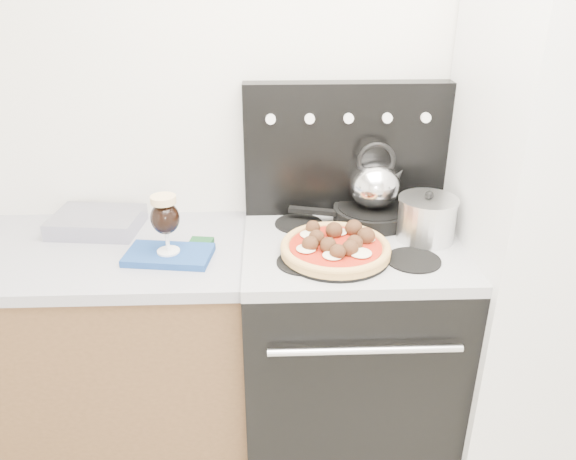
{
  "coord_description": "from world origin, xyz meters",
  "views": [
    {
      "loc": [
        -0.21,
        -0.58,
        1.8
      ],
      "look_at": [
        -0.15,
        1.05,
        1.03
      ],
      "focal_mm": 35.0,
      "sensor_mm": 36.0,
      "label": 1
    }
  ],
  "objects_px": {
    "stove_body": "(346,352)",
    "pizza_pan": "(335,254)",
    "oven_mitt": "(169,255)",
    "stock_pot": "(426,220)",
    "beer_glass": "(166,224)",
    "tea_kettle": "(375,181)",
    "skillet": "(372,214)",
    "fridge": "(553,233)",
    "base_cabinet": "(61,357)",
    "pizza": "(336,246)"
  },
  "relations": [
    {
      "from": "stove_body",
      "to": "pizza_pan",
      "type": "bearing_deg",
      "value": -124.74
    },
    {
      "from": "oven_mitt",
      "to": "stock_pot",
      "type": "xyz_separation_m",
      "value": [
        0.89,
        0.08,
        0.08
      ]
    },
    {
      "from": "oven_mitt",
      "to": "beer_glass",
      "type": "xyz_separation_m",
      "value": [
        0.0,
        0.0,
        0.12
      ]
    },
    {
      "from": "stove_body",
      "to": "beer_glass",
      "type": "height_order",
      "value": "beer_glass"
    },
    {
      "from": "pizza_pan",
      "to": "tea_kettle",
      "type": "bearing_deg",
      "value": 58.46
    },
    {
      "from": "beer_glass",
      "to": "skillet",
      "type": "height_order",
      "value": "beer_glass"
    },
    {
      "from": "fridge",
      "to": "skillet",
      "type": "xyz_separation_m",
      "value": [
        -0.6,
        0.2,
        -0.0
      ]
    },
    {
      "from": "stove_body",
      "to": "pizza_pan",
      "type": "xyz_separation_m",
      "value": [
        -0.07,
        -0.11,
        0.49
      ]
    },
    {
      "from": "base_cabinet",
      "to": "beer_glass",
      "type": "relative_size",
      "value": 7.01
    },
    {
      "from": "beer_glass",
      "to": "stock_pot",
      "type": "xyz_separation_m",
      "value": [
        0.89,
        0.08,
        -0.04
      ]
    },
    {
      "from": "stove_body",
      "to": "pizza",
      "type": "distance_m",
      "value": 0.53
    },
    {
      "from": "skillet",
      "to": "tea_kettle",
      "type": "relative_size",
      "value": 1.41
    },
    {
      "from": "oven_mitt",
      "to": "stove_body",
      "type": "bearing_deg",
      "value": 5.79
    },
    {
      "from": "base_cabinet",
      "to": "skillet",
      "type": "height_order",
      "value": "skillet"
    },
    {
      "from": "tea_kettle",
      "to": "pizza",
      "type": "bearing_deg",
      "value": -130.53
    },
    {
      "from": "tea_kettle",
      "to": "skillet",
      "type": "bearing_deg",
      "value": 0.0
    },
    {
      "from": "oven_mitt",
      "to": "beer_glass",
      "type": "bearing_deg",
      "value": 0.0
    },
    {
      "from": "stove_body",
      "to": "tea_kettle",
      "type": "bearing_deg",
      "value": 60.47
    },
    {
      "from": "fridge",
      "to": "pizza_pan",
      "type": "xyz_separation_m",
      "value": [
        -0.77,
        -0.08,
        -0.02
      ]
    },
    {
      "from": "stove_body",
      "to": "tea_kettle",
      "type": "xyz_separation_m",
      "value": [
        0.1,
        0.18,
        0.64
      ]
    },
    {
      "from": "oven_mitt",
      "to": "tea_kettle",
      "type": "xyz_separation_m",
      "value": [
        0.73,
        0.24,
        0.17
      ]
    },
    {
      "from": "beer_glass",
      "to": "pizza_pan",
      "type": "distance_m",
      "value": 0.57
    },
    {
      "from": "pizza",
      "to": "tea_kettle",
      "type": "bearing_deg",
      "value": 58.46
    },
    {
      "from": "fridge",
      "to": "pizza",
      "type": "bearing_deg",
      "value": -174.08
    },
    {
      "from": "base_cabinet",
      "to": "pizza",
      "type": "relative_size",
      "value": 3.98
    },
    {
      "from": "fridge",
      "to": "pizza",
      "type": "xyz_separation_m",
      "value": [
        -0.77,
        -0.08,
        0.01
      ]
    },
    {
      "from": "stove_body",
      "to": "fridge",
      "type": "distance_m",
      "value": 0.87
    },
    {
      "from": "oven_mitt",
      "to": "pizza_pan",
      "type": "height_order",
      "value": "pizza_pan"
    },
    {
      "from": "pizza_pan",
      "to": "stock_pot",
      "type": "xyz_separation_m",
      "value": [
        0.33,
        0.12,
        0.07
      ]
    },
    {
      "from": "fridge",
      "to": "pizza_pan",
      "type": "distance_m",
      "value": 0.78
    },
    {
      "from": "skillet",
      "to": "fridge",
      "type": "bearing_deg",
      "value": -18.66
    },
    {
      "from": "stove_body",
      "to": "beer_glass",
      "type": "xyz_separation_m",
      "value": [
        -0.63,
        -0.06,
        0.59
      ]
    },
    {
      "from": "beer_glass",
      "to": "stock_pot",
      "type": "bearing_deg",
      "value": 4.92
    },
    {
      "from": "oven_mitt",
      "to": "skillet",
      "type": "relative_size",
      "value": 0.96
    },
    {
      "from": "beer_glass",
      "to": "stock_pot",
      "type": "distance_m",
      "value": 0.89
    },
    {
      "from": "oven_mitt",
      "to": "base_cabinet",
      "type": "bearing_deg",
      "value": 169.35
    },
    {
      "from": "base_cabinet",
      "to": "fridge",
      "type": "height_order",
      "value": "fridge"
    },
    {
      "from": "base_cabinet",
      "to": "tea_kettle",
      "type": "distance_m",
      "value": 1.38
    },
    {
      "from": "stove_body",
      "to": "skillet",
      "type": "height_order",
      "value": "skillet"
    },
    {
      "from": "oven_mitt",
      "to": "skillet",
      "type": "distance_m",
      "value": 0.77
    },
    {
      "from": "skillet",
      "to": "pizza_pan",
      "type": "bearing_deg",
      "value": -121.54
    },
    {
      "from": "tea_kettle",
      "to": "pizza_pan",
      "type": "bearing_deg",
      "value": -130.53
    },
    {
      "from": "fridge",
      "to": "skillet",
      "type": "relative_size",
      "value": 6.4
    },
    {
      "from": "oven_mitt",
      "to": "skillet",
      "type": "xyz_separation_m",
      "value": [
        0.73,
        0.24,
        0.03
      ]
    },
    {
      "from": "tea_kettle",
      "to": "stove_body",
      "type": "bearing_deg",
      "value": -128.52
    },
    {
      "from": "stove_body",
      "to": "oven_mitt",
      "type": "relative_size",
      "value": 3.09
    },
    {
      "from": "pizza_pan",
      "to": "tea_kettle",
      "type": "height_order",
      "value": "tea_kettle"
    },
    {
      "from": "pizza_pan",
      "to": "pizza",
      "type": "relative_size",
      "value": 1.0
    },
    {
      "from": "oven_mitt",
      "to": "beer_glass",
      "type": "height_order",
      "value": "beer_glass"
    },
    {
      "from": "oven_mitt",
      "to": "pizza_pan",
      "type": "bearing_deg",
      "value": -4.2
    }
  ]
}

